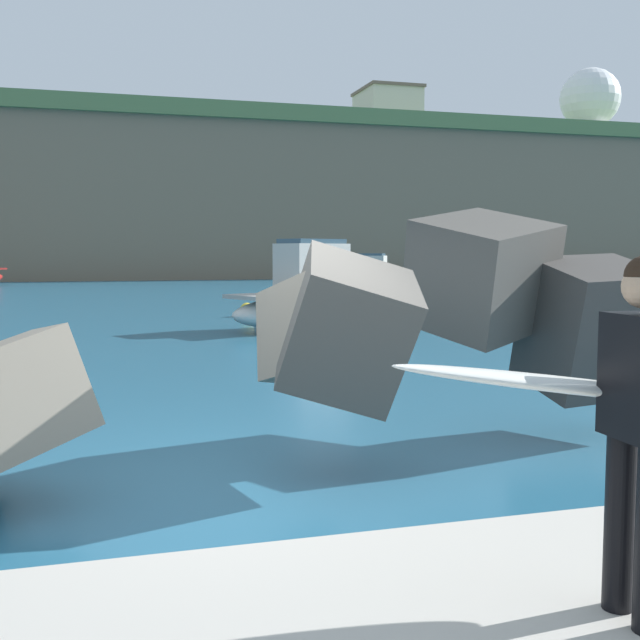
# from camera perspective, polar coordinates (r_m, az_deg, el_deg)

# --- Properties ---
(ground_plane) EXTENTS (400.00, 400.00, 0.00)m
(ground_plane) POSITION_cam_1_polar(r_m,az_deg,el_deg) (6.77, -2.97, -12.36)
(ground_plane) COLOR #235B7A
(breakwater_jetty) EXTENTS (24.60, 6.32, 2.55)m
(breakwater_jetty) POSITION_cam_1_polar(r_m,az_deg,el_deg) (8.70, 15.58, -1.26)
(breakwater_jetty) COLOR #3D3A38
(breakwater_jetty) RESTS_ON ground
(surfer_with_board) EXTENTS (2.10, 1.19, 1.78)m
(surfer_with_board) POSITION_cam_1_polar(r_m,az_deg,el_deg) (4.03, 21.48, -6.03)
(surfer_with_board) COLOR black
(surfer_with_board) RESTS_ON walkway_path
(boat_near_left) EXTENTS (5.73, 4.46, 1.96)m
(boat_near_left) POSITION_cam_1_polar(r_m,az_deg,el_deg) (41.18, 3.26, 3.11)
(boat_near_left) COLOR #1E6656
(boat_near_left) RESTS_ON ground
(boat_near_centre) EXTENTS (6.09, 4.17, 2.37)m
(boat_near_centre) POSITION_cam_1_polar(r_m,az_deg,el_deg) (20.30, 0.15, 1.44)
(boat_near_centre) COLOR beige
(boat_near_centre) RESTS_ON ground
(mooring_buoy_middle) EXTENTS (0.44, 0.44, 0.44)m
(mooring_buoy_middle) POSITION_cam_1_polar(r_m,az_deg,el_deg) (24.16, -5.47, 0.77)
(mooring_buoy_middle) COLOR yellow
(mooring_buoy_middle) RESTS_ON ground
(mooring_buoy_outer) EXTENTS (0.44, 0.44, 0.44)m
(mooring_buoy_outer) POSITION_cam_1_polar(r_m,az_deg,el_deg) (24.65, -0.65, 0.88)
(mooring_buoy_outer) COLOR yellow
(mooring_buoy_outer) RESTS_ON ground
(headland_bluff) EXTENTS (101.55, 40.06, 12.93)m
(headland_bluff) POSITION_cam_1_polar(r_m,az_deg,el_deg) (79.32, 1.25, 8.32)
(headland_bluff) COLOR #756651
(headland_bluff) RESTS_ON ground
(radar_dome) EXTENTS (6.45, 6.45, 9.06)m
(radar_dome) POSITION_cam_1_polar(r_m,az_deg,el_deg) (91.37, 19.51, 14.84)
(radar_dome) COLOR silver
(radar_dome) RESTS_ON headland_bluff
(station_building_west) EXTENTS (5.58, 6.78, 5.54)m
(station_building_west) POSITION_cam_1_polar(r_m,az_deg,el_deg) (80.34, 5.04, 14.88)
(station_building_west) COLOR beige
(station_building_west) RESTS_ON headland_bluff
(station_building_central) EXTENTS (5.04, 6.30, 4.15)m
(station_building_central) POSITION_cam_1_polar(r_m,az_deg,el_deg) (86.12, -15.20, 13.60)
(station_building_central) COLOR silver
(station_building_central) RESTS_ON headland_bluff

